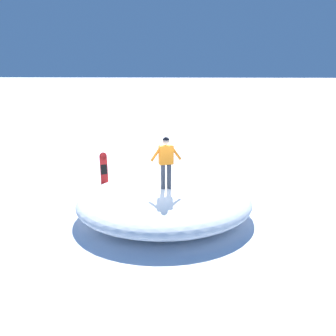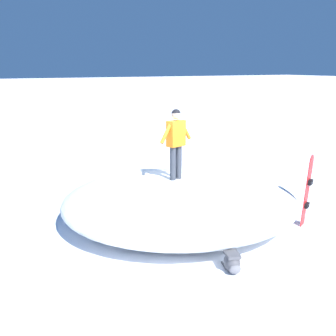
% 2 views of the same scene
% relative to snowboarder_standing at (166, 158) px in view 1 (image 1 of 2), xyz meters
% --- Properties ---
extents(ground, '(240.00, 240.00, 0.00)m').
position_rel_snowboarder_standing_xyz_m(ground, '(-0.42, 0.46, -1.98)').
color(ground, white).
extents(snow_mound, '(7.19, 7.32, 0.99)m').
position_rel_snowboarder_standing_xyz_m(snow_mound, '(0.12, 0.06, -1.49)').
color(snow_mound, white).
rests_on(snow_mound, ground).
extents(snowboarder_standing, '(0.36, 0.99, 1.67)m').
position_rel_snowboarder_standing_xyz_m(snowboarder_standing, '(0.00, 0.00, 0.00)').
color(snowboarder_standing, '#333842').
rests_on(snowboarder_standing, snow_mound).
extents(snowboard_primary_upright, '(0.25, 0.31, 1.70)m').
position_rel_snowboarder_standing_xyz_m(snowboard_primary_upright, '(1.90, 2.39, -1.10)').
color(snowboard_primary_upright, red).
rests_on(snowboard_primary_upright, ground).
extents(backpack_near, '(0.63, 0.41, 0.36)m').
position_rel_snowboarder_standing_xyz_m(backpack_near, '(2.90, -0.49, -1.79)').
color(backpack_near, '#4C4C51').
rests_on(backpack_near, ground).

